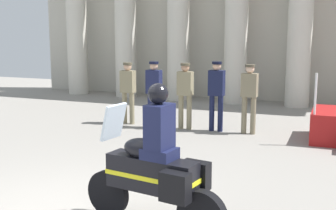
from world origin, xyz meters
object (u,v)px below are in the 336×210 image
object	(u,v)px
officer_in_row_0	(128,88)
briefcase_on_ground	(114,116)
officer_in_row_4	(249,93)
officer_in_row_1	(154,89)
officer_in_row_2	(185,90)
motorcycle_with_rider	(156,169)
officer_in_row_3	(216,90)

from	to	relation	value
officer_in_row_0	briefcase_on_ground	world-z (taller)	officer_in_row_0
officer_in_row_4	briefcase_on_ground	bearing A→B (deg)	4.14
officer_in_row_1	officer_in_row_2	world-z (taller)	officer_in_row_1
motorcycle_with_rider	officer_in_row_2	bearing A→B (deg)	-64.38
officer_in_row_0	briefcase_on_ground	bearing A→B (deg)	8.80
officer_in_row_2	officer_in_row_3	size ratio (longest dim) A/B	0.97
officer_in_row_3	motorcycle_with_rider	world-z (taller)	motorcycle_with_rider
officer_in_row_2	officer_in_row_4	distance (m)	1.61
officer_in_row_1	officer_in_row_3	bearing A→B (deg)	-169.84
officer_in_row_2	motorcycle_with_rider	distance (m)	5.81
officer_in_row_0	motorcycle_with_rider	world-z (taller)	motorcycle_with_rider
officer_in_row_3	motorcycle_with_rider	size ratio (longest dim) A/B	0.84
officer_in_row_0	officer_in_row_1	world-z (taller)	officer_in_row_1
officer_in_row_0	officer_in_row_4	world-z (taller)	officer_in_row_4
officer_in_row_2	officer_in_row_1	bearing A→B (deg)	12.27
officer_in_row_4	motorcycle_with_rider	world-z (taller)	motorcycle_with_rider
officer_in_row_2	briefcase_on_ground	size ratio (longest dim) A/B	4.68
briefcase_on_ground	officer_in_row_1	bearing A→B (deg)	-6.79
officer_in_row_4	officer_in_row_0	bearing A→B (deg)	3.52
officer_in_row_2	officer_in_row_4	xyz separation A→B (m)	(1.61, 0.06, 0.01)
officer_in_row_1	officer_in_row_4	world-z (taller)	officer_in_row_1
officer_in_row_3	motorcycle_with_rider	xyz separation A→B (m)	(0.73, -5.67, -0.23)
officer_in_row_4	motorcycle_with_rider	size ratio (longest dim) A/B	0.82
officer_in_row_0	officer_in_row_2	distance (m)	1.63
officer_in_row_0	officer_in_row_1	size ratio (longest dim) A/B	0.97
officer_in_row_2	briefcase_on_ground	distance (m)	2.22
officer_in_row_0	briefcase_on_ground	distance (m)	0.90
officer_in_row_0	officer_in_row_3	bearing A→B (deg)	-176.53
officer_in_row_3	officer_in_row_0	bearing A→B (deg)	3.47
motorcycle_with_rider	officer_in_row_0	bearing A→B (deg)	-50.49
officer_in_row_2	officer_in_row_3	bearing A→B (deg)	-171.99
officer_in_row_2	motorcycle_with_rider	world-z (taller)	motorcycle_with_rider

